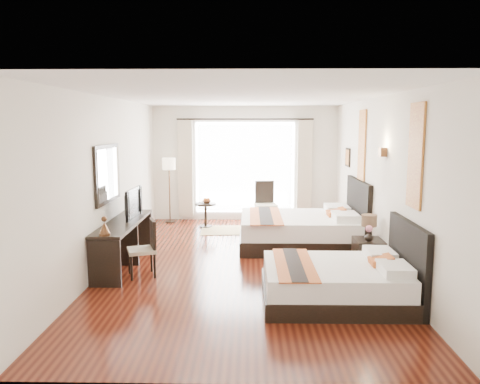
{
  "coord_description": "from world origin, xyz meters",
  "views": [
    {
      "loc": [
        0.1,
        -7.72,
        2.34
      ],
      "look_at": [
        -0.06,
        0.39,
        1.18
      ],
      "focal_mm": 35.0,
      "sensor_mm": 36.0,
      "label": 1
    }
  ],
  "objects_px": {
    "desk_chair": "(143,259)",
    "window_chair": "(266,212)",
    "bed_near": "(341,281)",
    "nightstand": "(368,255)",
    "fruit_bowl": "(207,202)",
    "vase": "(369,238)",
    "console_desk": "(124,243)",
    "side_table": "(206,215)",
    "television": "(129,203)",
    "bed_far": "(303,229)",
    "table_lamp": "(369,222)",
    "floor_lamp": "(169,168)"
  },
  "relations": [
    {
      "from": "television",
      "to": "desk_chair",
      "type": "xyz_separation_m",
      "value": [
        0.42,
        -0.87,
        -0.74
      ]
    },
    {
      "from": "desk_chair",
      "to": "floor_lamp",
      "type": "bearing_deg",
      "value": -105.93
    },
    {
      "from": "bed_near",
      "to": "nightstand",
      "type": "relative_size",
      "value": 3.61
    },
    {
      "from": "bed_far",
      "to": "table_lamp",
      "type": "distance_m",
      "value": 1.71
    },
    {
      "from": "bed_near",
      "to": "side_table",
      "type": "xyz_separation_m",
      "value": [
        -2.23,
        4.56,
        -0.01
      ]
    },
    {
      "from": "nightstand",
      "to": "desk_chair",
      "type": "bearing_deg",
      "value": -174.8
    },
    {
      "from": "bed_near",
      "to": "nightstand",
      "type": "height_order",
      "value": "bed_near"
    },
    {
      "from": "nightstand",
      "to": "table_lamp",
      "type": "bearing_deg",
      "value": 78.09
    },
    {
      "from": "vase",
      "to": "nightstand",
      "type": "bearing_deg",
      "value": 72.77
    },
    {
      "from": "table_lamp",
      "to": "fruit_bowl",
      "type": "distance_m",
      "value": 4.27
    },
    {
      "from": "desk_chair",
      "to": "fruit_bowl",
      "type": "xyz_separation_m",
      "value": [
        0.68,
        3.56,
        0.32
      ]
    },
    {
      "from": "fruit_bowl",
      "to": "window_chair",
      "type": "distance_m",
      "value": 1.4
    },
    {
      "from": "television",
      "to": "desk_chair",
      "type": "distance_m",
      "value": 1.22
    },
    {
      "from": "bed_near",
      "to": "table_lamp",
      "type": "height_order",
      "value": "bed_near"
    },
    {
      "from": "bed_near",
      "to": "nightstand",
      "type": "distance_m",
      "value": 1.51
    },
    {
      "from": "table_lamp",
      "to": "fruit_bowl",
      "type": "height_order",
      "value": "table_lamp"
    },
    {
      "from": "bed_near",
      "to": "vase",
      "type": "bearing_deg",
      "value": 61.64
    },
    {
      "from": "console_desk",
      "to": "television",
      "type": "bearing_deg",
      "value": 86.49
    },
    {
      "from": "nightstand",
      "to": "window_chair",
      "type": "relative_size",
      "value": 0.52
    },
    {
      "from": "bed_near",
      "to": "window_chair",
      "type": "height_order",
      "value": "bed_near"
    },
    {
      "from": "floor_lamp",
      "to": "side_table",
      "type": "relative_size",
      "value": 2.79
    },
    {
      "from": "bed_near",
      "to": "window_chair",
      "type": "bearing_deg",
      "value": 99.98
    },
    {
      "from": "fruit_bowl",
      "to": "table_lamp",
      "type": "bearing_deg",
      "value": -46.57
    },
    {
      "from": "nightstand",
      "to": "console_desk",
      "type": "xyz_separation_m",
      "value": [
        -4.02,
        0.22,
        0.12
      ]
    },
    {
      "from": "bed_far",
      "to": "side_table",
      "type": "distance_m",
      "value": 2.66
    },
    {
      "from": "table_lamp",
      "to": "desk_chair",
      "type": "relative_size",
      "value": 0.45
    },
    {
      "from": "console_desk",
      "to": "desk_chair",
      "type": "height_order",
      "value": "desk_chair"
    },
    {
      "from": "side_table",
      "to": "fruit_bowl",
      "type": "bearing_deg",
      "value": 30.32
    },
    {
      "from": "bed_near",
      "to": "vase",
      "type": "height_order",
      "value": "bed_near"
    },
    {
      "from": "desk_chair",
      "to": "window_chair",
      "type": "xyz_separation_m",
      "value": [
        2.04,
        3.76,
        0.05
      ]
    },
    {
      "from": "fruit_bowl",
      "to": "window_chair",
      "type": "relative_size",
      "value": 0.21
    },
    {
      "from": "bed_far",
      "to": "table_lamp",
      "type": "relative_size",
      "value": 5.84
    },
    {
      "from": "vase",
      "to": "desk_chair",
      "type": "bearing_deg",
      "value": -176.36
    },
    {
      "from": "console_desk",
      "to": "window_chair",
      "type": "bearing_deg",
      "value": 52.3
    },
    {
      "from": "bed_far",
      "to": "side_table",
      "type": "relative_size",
      "value": 4.13
    },
    {
      "from": "nightstand",
      "to": "fruit_bowl",
      "type": "distance_m",
      "value": 4.36
    },
    {
      "from": "vase",
      "to": "fruit_bowl",
      "type": "bearing_deg",
      "value": 130.72
    },
    {
      "from": "bed_near",
      "to": "bed_far",
      "type": "relative_size",
      "value": 0.84
    },
    {
      "from": "console_desk",
      "to": "nightstand",
      "type": "bearing_deg",
      "value": -3.12
    },
    {
      "from": "fruit_bowl",
      "to": "side_table",
      "type": "bearing_deg",
      "value": -149.68
    },
    {
      "from": "nightstand",
      "to": "television",
      "type": "distance_m",
      "value": 4.11
    },
    {
      "from": "television",
      "to": "side_table",
      "type": "height_order",
      "value": "television"
    },
    {
      "from": "nightstand",
      "to": "vase",
      "type": "bearing_deg",
      "value": -107.23
    },
    {
      "from": "console_desk",
      "to": "side_table",
      "type": "distance_m",
      "value": 3.2
    },
    {
      "from": "vase",
      "to": "window_chair",
      "type": "relative_size",
      "value": 0.14
    },
    {
      "from": "bed_near",
      "to": "window_chair",
      "type": "xyz_separation_m",
      "value": [
        -0.84,
        4.77,
        0.03
      ]
    },
    {
      "from": "console_desk",
      "to": "desk_chair",
      "type": "distance_m",
      "value": 0.71
    },
    {
      "from": "side_table",
      "to": "window_chair",
      "type": "relative_size",
      "value": 0.54
    },
    {
      "from": "floor_lamp",
      "to": "nightstand",
      "type": "bearing_deg",
      "value": -44.12
    },
    {
      "from": "vase",
      "to": "fruit_bowl",
      "type": "distance_m",
      "value": 4.4
    }
  ]
}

